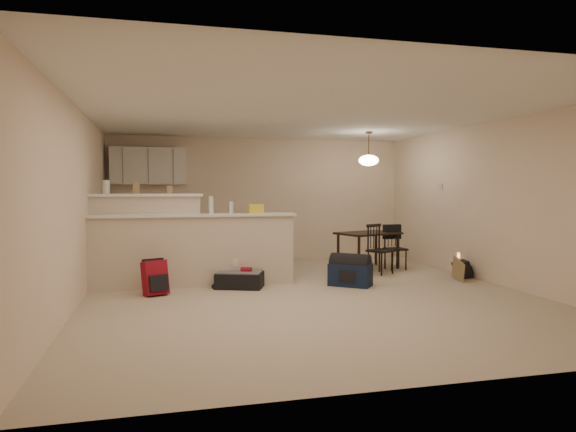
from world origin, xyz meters
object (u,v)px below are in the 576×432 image
object	(u,v)px
dining_chair_far	(395,248)
suitcase	(240,280)
black_daypack	(462,269)
dining_chair_near	(381,249)
navy_duffel	(350,275)
pendant_lamp	(369,160)
red_backpack	(155,278)
dining_table	(368,237)

from	to	relation	value
dining_chair_far	suitcase	distance (m)	3.19
suitcase	black_daypack	xyz separation A→B (m)	(3.71, 0.00, 0.02)
dining_chair_near	navy_duffel	world-z (taller)	dining_chair_near
suitcase	navy_duffel	world-z (taller)	navy_duffel
dining_chair_far	pendant_lamp	bearing A→B (deg)	154.00
dining_chair_near	dining_chair_far	bearing A→B (deg)	12.01
dining_chair_near	red_backpack	size ratio (longest dim) A/B	1.81
suitcase	red_backpack	bearing A→B (deg)	-148.59
dining_chair_near	navy_duffel	xyz separation A→B (m)	(-0.90, -0.90, -0.26)
dining_chair_far	black_daypack	distance (m)	1.28
navy_duffel	dining_chair_near	bearing A→B (deg)	82.96
black_daypack	dining_chair_near	bearing A→B (deg)	73.49
suitcase	black_daypack	world-z (taller)	black_daypack
black_daypack	red_backpack	bearing A→B (deg)	105.30
pendant_lamp	suitcase	world-z (taller)	pendant_lamp
dining_chair_near	pendant_lamp	bearing A→B (deg)	61.44
pendant_lamp	dining_chair_far	bearing A→B (deg)	-23.46
dining_table	black_daypack	bearing A→B (deg)	-65.85
navy_duffel	black_daypack	distance (m)	2.08
dining_table	navy_duffel	distance (m)	1.79
dining_table	dining_chair_near	size ratio (longest dim) A/B	1.46
dining_chair_far	navy_duffel	distance (m)	1.88
pendant_lamp	red_backpack	distance (m)	4.40
dining_table	dining_chair_far	world-z (taller)	dining_chair_far
dining_chair_far	red_backpack	xyz separation A→B (m)	(-4.21, -1.27, -0.16)
dining_chair_near	dining_chair_far	distance (m)	0.60
pendant_lamp	dining_chair_near	world-z (taller)	pendant_lamp
red_backpack	dining_chair_near	bearing A→B (deg)	-9.17
dining_chair_far	navy_duffel	world-z (taller)	dining_chair_far
dining_chair_near	navy_duffel	distance (m)	1.30
dining_chair_near	dining_chair_far	xyz separation A→B (m)	(0.46, 0.38, -0.03)
suitcase	dining_table	bearing A→B (deg)	46.18
suitcase	pendant_lamp	bearing A→B (deg)	46.18
red_backpack	pendant_lamp	bearing A→B (deg)	-1.18
dining_table	navy_duffel	bearing A→B (deg)	-140.63
dining_chair_near	navy_duffel	bearing A→B (deg)	-162.28
dining_chair_near	suitcase	world-z (taller)	dining_chair_near
dining_chair_far	navy_duffel	bearing A→B (deg)	-139.19
dining_chair_near	red_backpack	world-z (taller)	dining_chair_near
black_daypack	navy_duffel	bearing A→B (deg)	109.50
dining_chair_near	navy_duffel	size ratio (longest dim) A/B	1.39
suitcase	navy_duffel	bearing A→B (deg)	11.76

